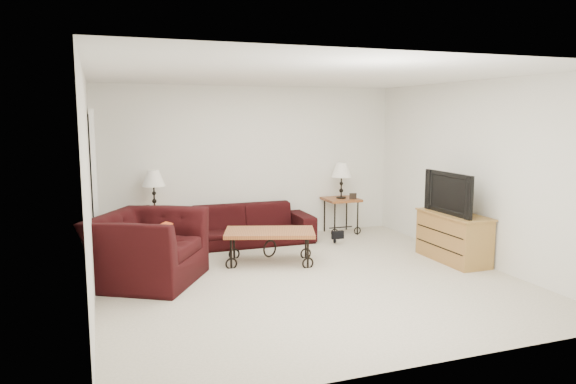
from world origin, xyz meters
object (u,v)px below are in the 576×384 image
object	(u,v)px
television	(454,193)
backpack	(335,231)
side_table_right	(341,216)
coffee_table	(270,247)
tv_stand	(453,237)
lamp_left	(154,190)
sofa	(247,225)
side_table_left	(155,229)
lamp_right	(341,181)
armchair	(148,248)

from	to	relation	value
television	backpack	world-z (taller)	television
side_table_right	television	world-z (taller)	television
television	backpack	bearing A→B (deg)	-143.30
coffee_table	tv_stand	bearing A→B (deg)	-17.21
lamp_left	television	world-z (taller)	television
television	side_table_right	bearing A→B (deg)	-161.78
sofa	coffee_table	distance (m)	1.19
coffee_table	television	distance (m)	2.65
tv_stand	television	world-z (taller)	television
side_table_left	lamp_right	size ratio (longest dim) A/B	0.98
side_table_right	sofa	bearing A→B (deg)	-174.04
side_table_right	tv_stand	world-z (taller)	tv_stand
side_table_right	lamp_left	distance (m)	3.19
coffee_table	sofa	bearing A→B (deg)	89.74
lamp_left	coffee_table	distance (m)	2.07
tv_stand	television	distance (m)	0.63
side_table_right	lamp_left	xyz separation A→B (m)	(-3.13, -0.00, 0.60)
side_table_left	coffee_table	size ratio (longest dim) A/B	0.50
coffee_table	television	bearing A→B (deg)	-17.34
side_table_right	tv_stand	distance (m)	2.25
armchair	lamp_right	bearing A→B (deg)	-33.40
lamp_right	coffee_table	size ratio (longest dim) A/B	0.50
lamp_right	coffee_table	world-z (taller)	lamp_right
television	armchair	bearing A→B (deg)	-96.49
television	sofa	bearing A→B (deg)	-128.78
coffee_table	television	world-z (taller)	television
side_table_right	lamp_left	size ratio (longest dim) A/B	1.02
lamp_right	armchair	bearing A→B (deg)	-153.82
sofa	side_table_right	bearing A→B (deg)	5.96
side_table_right	tv_stand	xyz separation A→B (m)	(0.72, -2.13, 0.03)
side_table_left	television	xyz separation A→B (m)	(3.83, -2.13, 0.66)
lamp_left	lamp_right	world-z (taller)	lamp_right
side_table_right	lamp_right	world-z (taller)	lamp_right
sofa	lamp_right	distance (m)	1.84
side_table_left	television	bearing A→B (deg)	-29.06
backpack	coffee_table	bearing A→B (deg)	-149.98
sofa	television	world-z (taller)	television
lamp_right	coffee_table	distance (m)	2.31
side_table_right	coffee_table	size ratio (longest dim) A/B	0.50
tv_stand	backpack	size ratio (longest dim) A/B	2.88
sofa	backpack	world-z (taller)	sofa
sofa	lamp_left	bearing A→B (deg)	172.70
side_table_right	lamp_right	size ratio (longest dim) A/B	1.00
side_table_right	lamp_right	distance (m)	0.61
side_table_left	lamp_left	size ratio (longest dim) A/B	1.00
tv_stand	side_table_right	bearing A→B (deg)	108.70
coffee_table	side_table_right	bearing A→B (deg)	38.37
lamp_left	backpack	distance (m)	2.89
armchair	television	distance (m)	4.15
side_table_right	television	xyz separation A→B (m)	(0.70, -2.13, 0.66)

